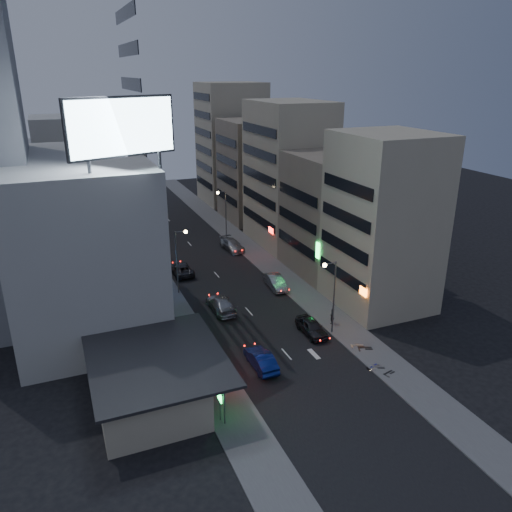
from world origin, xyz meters
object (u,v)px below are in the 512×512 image
parked_car_right_far (232,245)px  scooter_silver_b (364,339)px  person (332,316)px  scooter_blue (376,359)px  scooter_silver_a (384,361)px  scooter_black_a (392,365)px  parked_car_right_mid (275,282)px  parked_car_left (181,269)px  scooter_black_b (372,341)px  road_car_blue (261,360)px  road_car_silver (221,304)px  parked_car_right_near (311,327)px

parked_car_right_far → scooter_silver_b: (2.56, -32.08, -0.12)m
person → scooter_blue: (-0.23, -8.58, -0.36)m
scooter_silver_a → scooter_silver_b: scooter_silver_b is taller
scooter_black_a → parked_car_right_mid: bearing=-8.2°
parked_car_left → scooter_black_b: (12.78, -26.17, -0.01)m
scooter_blue → parked_car_left: bearing=2.2°
road_car_blue → road_car_silver: (0.32, 12.55, 0.03)m
parked_car_right_mid → parked_car_right_far: size_ratio=0.88×
parked_car_right_far → person: bearing=-91.0°
road_car_silver → scooter_black_a: size_ratio=3.38×
scooter_black_a → scooter_black_b: (0.69, 4.13, 0.10)m
road_car_blue → parked_car_right_far: bearing=-105.0°
parked_car_right_far → road_car_blue: size_ratio=1.14×
scooter_silver_a → scooter_silver_b: (0.46, 3.99, 0.03)m
scooter_black_a → scooter_black_b: scooter_black_b is taller
road_car_silver → scooter_black_b: bearing=130.6°
parked_car_right_near → scooter_black_a: size_ratio=2.78×
road_car_silver → scooter_silver_b: bearing=130.9°
parked_car_left → road_car_blue: 25.15m
person → road_car_blue: bearing=-17.0°
parked_car_right_far → scooter_silver_a: 36.13m
person → parked_car_right_near: bearing=-23.1°
parked_car_right_mid → scooter_black_a: parked_car_right_mid is taller
parked_car_right_far → scooter_silver_a: size_ratio=3.11×
scooter_black_a → scooter_black_b: bearing=-23.3°
road_car_blue → scooter_black_a: (10.92, -5.18, -0.17)m
scooter_blue → scooter_silver_b: (0.88, 3.39, 0.08)m
parked_car_left → scooter_black_b: 29.13m
scooter_black_a → scooter_silver_b: bearing=-16.4°
road_car_silver → scooter_black_a: bearing=121.8°
parked_car_right_far → scooter_black_a: 36.99m
parked_car_right_far → scooter_blue: parked_car_right_far is taller
parked_car_right_far → scooter_black_a: size_ratio=3.28×
person → scooter_blue: size_ratio=1.05×
parked_car_left → road_car_silver: bearing=95.6°
parked_car_left → scooter_blue: parked_car_left is taller
road_car_blue → scooter_silver_a: (10.67, -4.34, -0.14)m
parked_car_right_near → scooter_blue: bearing=-68.9°
road_car_silver → scooter_silver_b: road_car_silver is taller
parked_car_right_near → scooter_silver_a: parked_car_right_near is taller
scooter_blue → scooter_black_b: (1.35, 2.68, 0.13)m
parked_car_right_mid → road_car_silver: (-8.50, -3.54, 0.03)m
scooter_black_b → parked_car_right_mid: bearing=31.7°
parked_car_right_far → person: (1.91, -26.89, 0.16)m
parked_car_right_near → road_car_blue: size_ratio=0.97×
person → scooter_black_b: bearing=59.0°
parked_car_left → scooter_silver_a: bearing=110.7°
parked_car_left → person: (11.66, -20.28, 0.22)m
road_car_blue → scooter_black_a: road_car_blue is taller
road_car_silver → person: 12.76m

